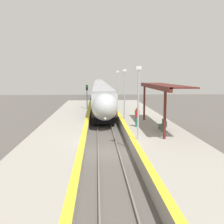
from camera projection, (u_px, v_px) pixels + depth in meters
The scene contains 13 objects.
ground_plane at pixel (108, 153), 19.76m from camera, with size 120.00×120.00×0.00m, color #56514C.
rail_left at pixel (98, 152), 19.71m from camera, with size 0.08×90.00×0.15m, color slate.
rail_right at pixel (119, 152), 19.79m from camera, with size 0.08×90.00×0.15m, color slate.
train at pixel (100, 89), 67.70m from camera, with size 2.73×83.90×3.83m.
platform_right at pixel (165, 146), 19.93m from camera, with size 4.95×64.00×0.91m.
platform_left at pixel (54, 147), 19.50m from camera, with size 4.36×64.00×0.91m.
platform_bench at pixel (163, 125), 23.02m from camera, with size 0.44×1.53×0.89m.
person_waiting at pixel (137, 117), 24.72m from camera, with size 0.36×0.23×1.73m.
railway_signal at pixel (87, 97), 37.93m from camera, with size 0.28×0.28×4.14m.
lamppost_near at pixel (138, 98), 19.53m from camera, with size 0.36×0.20×5.15m.
lamppost_mid at pixel (125, 90), 29.16m from camera, with size 0.36×0.20×5.15m.
lamppost_far at pixel (118, 87), 38.78m from camera, with size 0.36×0.20×5.15m.
station_canopy at pixel (160, 87), 23.91m from camera, with size 2.02×11.59×3.75m.
Camera 1 is at (-0.80, -19.21, 5.42)m, focal length 45.00 mm.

